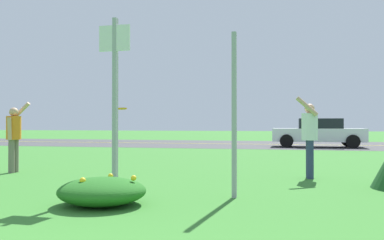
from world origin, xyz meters
The scene contains 10 objects.
ground_plane centered at (0.00, 11.35, 0.00)m, with size 120.00×120.00×0.00m, color #387A2D.
highway_strip centered at (0.00, 22.70, 0.00)m, with size 120.00×9.69×0.01m, color #424244.
highway_center_stripe centered at (0.00, 22.70, 0.01)m, with size 120.00×0.16×0.00m, color yellow.
daylily_clump_front_right centered at (-0.70, 4.26, 0.20)m, with size 1.26×1.20×0.43m.
sign_post_near_path centered at (-1.00, 5.37, 1.79)m, with size 0.56×0.10×2.98m.
sign_post_by_roadside centered at (1.06, 5.29, 1.31)m, with size 0.07×0.10×2.61m.
person_thrower_orange_shirt centered at (-4.51, 7.37, 0.93)m, with size 0.46×0.51×1.70m.
person_catcher_white_shirt centered at (2.33, 7.96, 0.96)m, with size 0.47×0.51×1.75m.
frisbee_orange centered at (-1.90, 7.76, 1.52)m, with size 0.24×0.24×0.05m.
car_white_center_left centered at (3.36, 20.52, 0.74)m, with size 4.50×2.00×1.45m.
Camera 1 is at (1.90, -1.07, 1.15)m, focal length 37.96 mm.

